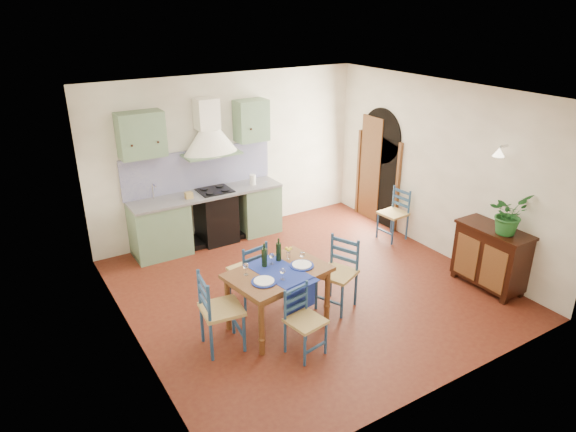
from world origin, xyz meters
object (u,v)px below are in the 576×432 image
object	(u,v)px
potted_plant	(508,214)
dining_table	(279,277)
chair_near	(304,321)
sideboard	(491,255)

from	to	relation	value
potted_plant	dining_table	bearing A→B (deg)	162.78
chair_near	potted_plant	xyz separation A→B (m)	(3.10, -0.31, 0.78)
chair_near	potted_plant	world-z (taller)	potted_plant
dining_table	potted_plant	world-z (taller)	potted_plant
chair_near	potted_plant	size ratio (longest dim) A/B	1.47
sideboard	potted_plant	distance (m)	0.74
chair_near	sideboard	xyz separation A→B (m)	(3.13, -0.14, 0.07)
dining_table	chair_near	xyz separation A→B (m)	(-0.04, -0.64, -0.26)
chair_near	sideboard	distance (m)	3.13
sideboard	potted_plant	xyz separation A→B (m)	(-0.02, -0.17, 0.71)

